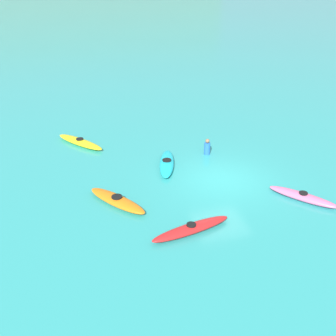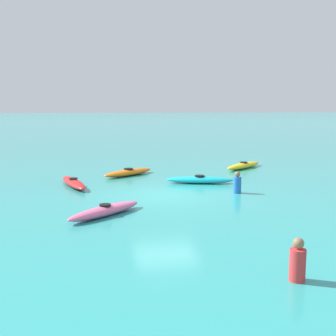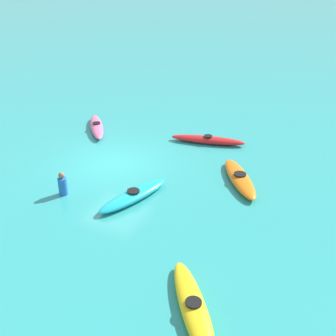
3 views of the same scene
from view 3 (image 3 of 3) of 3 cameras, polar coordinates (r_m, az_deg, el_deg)
ground_plane at (r=18.00m, az=-7.08°, el=0.68°), size 600.00×600.00×0.00m
kayak_cyan at (r=15.36m, az=-4.54°, el=-3.60°), size 1.52×3.15×0.37m
kayak_pink at (r=21.23m, az=-9.33°, el=5.37°), size 2.38×2.67×0.37m
kayak_orange at (r=16.60m, az=9.38°, el=-1.34°), size 2.43×2.96×0.37m
kayak_red at (r=19.62m, az=5.25°, el=3.69°), size 3.37×1.37×0.37m
kayak_yellow at (r=11.20m, az=3.34°, el=-17.83°), size 2.62×3.09×0.37m
person_near_shore at (r=15.96m, az=-13.64°, el=-2.15°), size 0.36×0.36×0.88m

